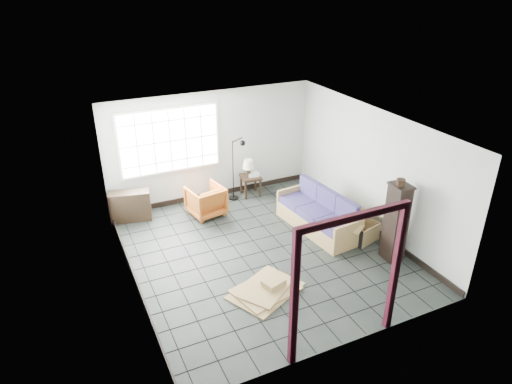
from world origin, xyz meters
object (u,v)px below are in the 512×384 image
armchair (206,199)px  futon_sofa (320,215)px  side_table (251,179)px  tall_shelf (396,222)px

armchair → futon_sofa: bearing=130.1°
side_table → tall_shelf: 3.89m
armchair → tall_shelf: bearing=119.3°
side_table → armchair: bearing=-160.5°
futon_sofa → tall_shelf: 1.74m
futon_sofa → side_table: bearing=101.1°
futon_sofa → armchair: (-1.98, 1.63, 0.06)m
futon_sofa → side_table: 2.20m
side_table → tall_shelf: size_ratio=0.33×
armchair → tall_shelf: 4.15m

